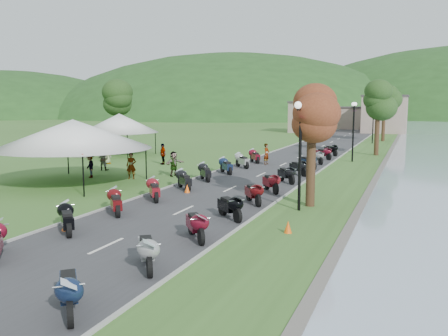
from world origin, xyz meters
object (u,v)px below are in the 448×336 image
(pedestrian_a, at_px, (132,179))
(pedestrian_b, at_px, (104,170))
(vendor_tent_main, at_px, (74,152))
(pedestrian_c, at_px, (90,178))

(pedestrian_a, relative_size, pedestrian_b, 1.00)
(vendor_tent_main, relative_size, pedestrian_c, 3.91)
(vendor_tent_main, xyz_separation_m, pedestrian_c, (-0.65, 2.33, -2.00))
(pedestrian_b, bearing_deg, pedestrian_c, 108.08)
(vendor_tent_main, relative_size, pedestrian_a, 3.63)
(pedestrian_c, bearing_deg, vendor_tent_main, -37.51)
(pedestrian_b, height_order, pedestrian_c, pedestrian_b)
(pedestrian_c, bearing_deg, pedestrian_a, 47.85)
(pedestrian_a, bearing_deg, pedestrian_b, 124.60)
(pedestrian_a, bearing_deg, vendor_tent_main, -150.52)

